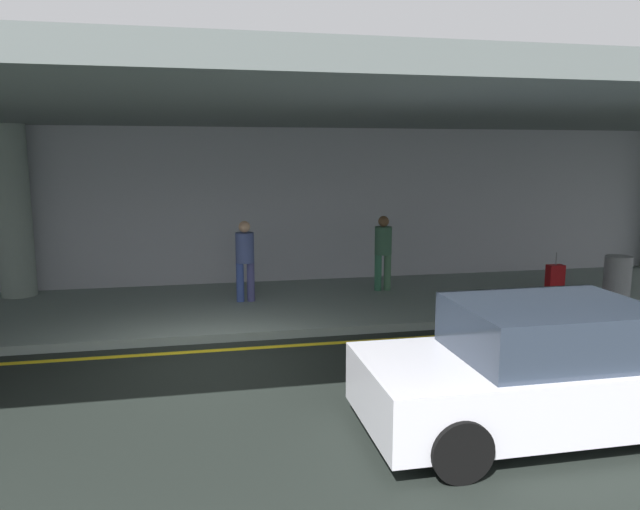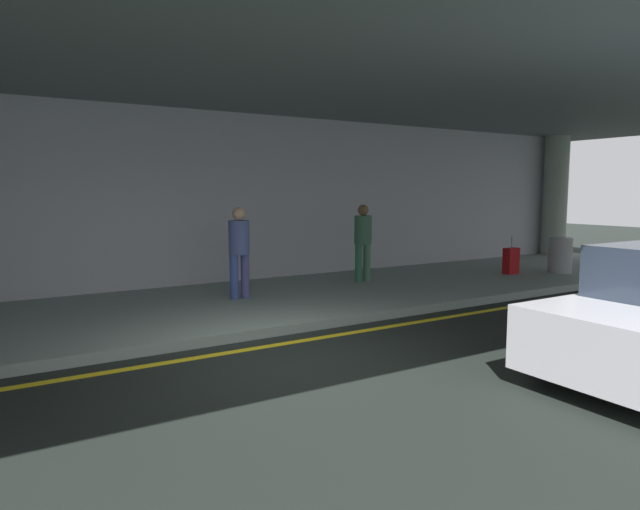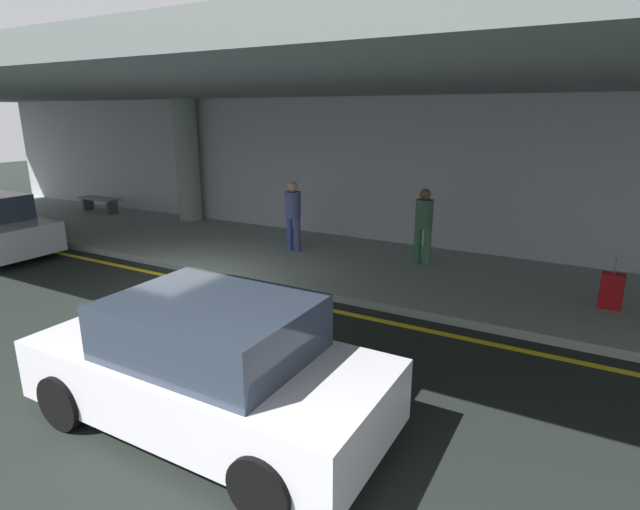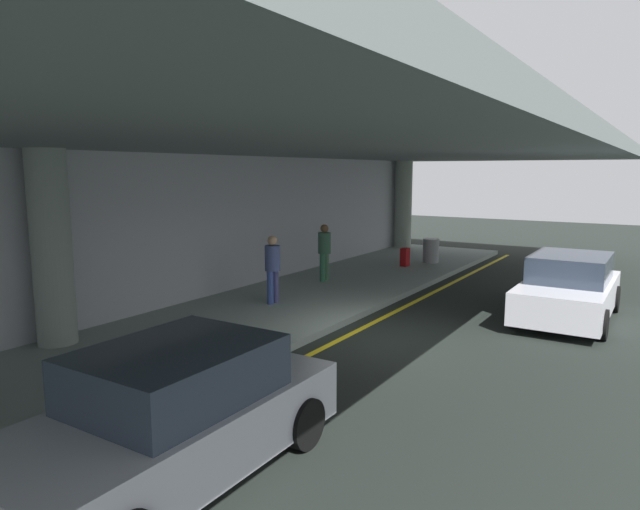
% 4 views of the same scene
% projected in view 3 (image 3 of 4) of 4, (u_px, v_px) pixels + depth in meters
% --- Properties ---
extents(ground_plane, '(60.00, 60.00, 0.00)m').
position_uv_depth(ground_plane, '(174.00, 290.00, 9.97)').
color(ground_plane, black).
extents(sidewalk, '(26.00, 4.20, 0.15)m').
position_uv_depth(sidewalk, '(264.00, 251.00, 12.55)').
color(sidewalk, gray).
rests_on(sidewalk, ground).
extents(lane_stripe_yellow, '(26.00, 0.14, 0.01)m').
position_uv_depth(lane_stripe_yellow, '(195.00, 281.00, 10.47)').
color(lane_stripe_yellow, yellow).
rests_on(lane_stripe_yellow, ground).
extents(support_column_far_left, '(0.72, 0.72, 3.65)m').
position_uv_depth(support_column_far_left, '(187.00, 161.00, 15.33)').
color(support_column_far_left, gray).
rests_on(support_column_far_left, sidewalk).
extents(ceiling_overhang, '(28.00, 13.20, 0.30)m').
position_uv_depth(ceiling_overhang, '(246.00, 87.00, 11.07)').
color(ceiling_overhang, slate).
rests_on(ceiling_overhang, support_column_far_left).
extents(terminal_back_wall, '(26.00, 0.30, 3.80)m').
position_uv_depth(terminal_back_wall, '(309.00, 169.00, 13.94)').
color(terminal_back_wall, '#ABAEB7').
rests_on(terminal_back_wall, ground).
extents(car_white, '(4.10, 1.92, 1.50)m').
position_uv_depth(car_white, '(209.00, 366.00, 5.52)').
color(car_white, white).
rests_on(car_white, ground).
extents(traveler_with_luggage, '(0.38, 0.38, 1.68)m').
position_uv_depth(traveler_with_luggage, '(293.00, 211.00, 12.05)').
color(traveler_with_luggage, '#364D97').
rests_on(traveler_with_luggage, sidewalk).
extents(person_waiting_for_ride, '(0.38, 0.38, 1.68)m').
position_uv_depth(person_waiting_for_ride, '(424.00, 221.00, 10.95)').
color(person_waiting_for_ride, '#2B6146').
rests_on(person_waiting_for_ride, sidewalk).
extents(suitcase_upright_primary, '(0.36, 0.22, 0.90)m').
position_uv_depth(suitcase_upright_primary, '(611.00, 291.00, 8.59)').
color(suitcase_upright_primary, '#A10F12').
rests_on(suitcase_upright_primary, sidewalk).
extents(bench_metal, '(1.60, 0.50, 0.48)m').
position_uv_depth(bench_metal, '(99.00, 201.00, 16.99)').
color(bench_metal, slate).
rests_on(bench_metal, sidewalk).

